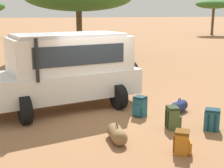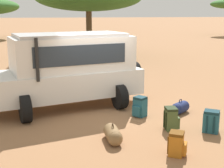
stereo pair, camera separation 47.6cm
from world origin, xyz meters
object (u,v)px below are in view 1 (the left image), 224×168
(duffel_bag_low_black_case, at_px, (117,134))
(acacia_tree_far_right, at_px, (214,4))
(backpack_beside_front_wheel, at_px, (173,118))
(backpack_outermost, at_px, (140,106))
(backpack_near_rear_wheel, at_px, (212,120))
(duffel_bag_soft_canvas, at_px, (179,106))
(backpack_cluster_center, at_px, (182,143))
(safari_vehicle, at_px, (67,69))

(duffel_bag_low_black_case, xyz_separation_m, acacia_tree_far_right, (21.87, 31.27, 3.85))
(backpack_beside_front_wheel, distance_m, backpack_outermost, 1.33)
(backpack_near_rear_wheel, distance_m, duffel_bag_soft_canvas, 1.65)
(backpack_cluster_center, xyz_separation_m, backpack_outermost, (-0.06, 2.72, 0.03))
(acacia_tree_far_right, bearing_deg, backpack_outermost, -124.97)
(safari_vehicle, bearing_deg, duffel_bag_low_black_case, -74.89)
(backpack_near_rear_wheel, relative_size, duffel_bag_low_black_case, 0.63)
(duffel_bag_low_black_case, relative_size, duffel_bag_soft_canvas, 1.31)
(backpack_outermost, height_order, duffel_bag_soft_canvas, backpack_outermost)
(safari_vehicle, distance_m, duffel_bag_low_black_case, 3.46)
(backpack_cluster_center, relative_size, acacia_tree_far_right, 0.11)
(backpack_beside_front_wheel, xyz_separation_m, acacia_tree_far_right, (20.17, 30.81, 3.73))
(backpack_beside_front_wheel, distance_m, backpack_cluster_center, 1.56)
(backpack_cluster_center, height_order, backpack_near_rear_wheel, backpack_near_rear_wheel)
(duffel_bag_low_black_case, bearing_deg, backpack_outermost, 54.97)
(safari_vehicle, height_order, duffel_bag_low_black_case, safari_vehicle)
(backpack_cluster_center, distance_m, backpack_near_rear_wheel, 1.83)
(backpack_beside_front_wheel, height_order, backpack_cluster_center, backpack_beside_front_wheel)
(safari_vehicle, bearing_deg, backpack_cluster_center, -63.53)
(safari_vehicle, height_order, acacia_tree_far_right, acacia_tree_far_right)
(backpack_beside_front_wheel, distance_m, backpack_near_rear_wheel, 1.04)
(safari_vehicle, bearing_deg, backpack_outermost, -36.09)
(safari_vehicle, height_order, backpack_beside_front_wheel, safari_vehicle)
(backpack_cluster_center, bearing_deg, acacia_tree_far_right, 57.43)
(backpack_near_rear_wheel, height_order, acacia_tree_far_right, acacia_tree_far_right)
(duffel_bag_soft_canvas, bearing_deg, safari_vehicle, 157.01)
(safari_vehicle, relative_size, backpack_outermost, 8.90)
(safari_vehicle, height_order, backpack_outermost, safari_vehicle)
(backpack_near_rear_wheel, distance_m, duffel_bag_low_black_case, 2.68)
(backpack_cluster_center, bearing_deg, duffel_bag_low_black_case, 140.02)
(safari_vehicle, bearing_deg, backpack_beside_front_wheel, -46.74)
(safari_vehicle, xyz_separation_m, duffel_bag_soft_canvas, (3.37, -1.43, -1.11))
(safari_vehicle, relative_size, acacia_tree_far_right, 1.11)
(safari_vehicle, xyz_separation_m, backpack_outermost, (2.03, -1.48, -0.99))
(duffel_bag_soft_canvas, bearing_deg, backpack_cluster_center, -114.76)
(safari_vehicle, distance_m, duffel_bag_soft_canvas, 3.82)
(backpack_near_rear_wheel, relative_size, backpack_outermost, 0.96)
(backpack_outermost, relative_size, duffel_bag_low_black_case, 0.65)
(backpack_beside_front_wheel, xyz_separation_m, backpack_near_rear_wheel, (0.98, -0.36, -0.01))
(backpack_near_rear_wheel, distance_m, backpack_outermost, 2.18)
(backpack_beside_front_wheel, distance_m, acacia_tree_far_right, 37.02)
(backpack_outermost, xyz_separation_m, acacia_tree_far_right, (20.69, 29.59, 3.73))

